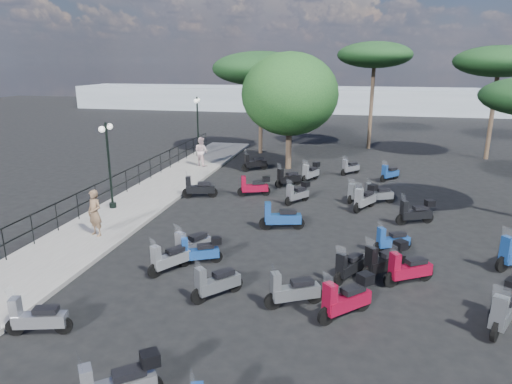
% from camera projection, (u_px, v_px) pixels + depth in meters
% --- Properties ---
extents(ground, '(120.00, 120.00, 0.00)m').
position_uv_depth(ground, '(268.00, 232.00, 17.75)').
color(ground, black).
rests_on(ground, ground).
extents(sidewalk, '(3.00, 30.00, 0.15)m').
position_uv_depth(sidewalk, '(147.00, 198.00, 21.89)').
color(sidewalk, slate).
rests_on(sidewalk, ground).
extents(railing, '(0.04, 26.04, 1.10)m').
position_uv_depth(railing, '(119.00, 181.00, 21.74)').
color(railing, black).
rests_on(railing, sidewalk).
extents(lamp_post_1, '(0.38, 1.10, 3.77)m').
position_uv_depth(lamp_post_1, '(109.00, 160.00, 19.59)').
color(lamp_post_1, black).
rests_on(lamp_post_1, sidewalk).
extents(lamp_post_2, '(0.46, 1.15, 3.97)m').
position_uv_depth(lamp_post_2, '(198.00, 123.00, 30.49)').
color(lamp_post_2, black).
rests_on(lamp_post_2, sidewalk).
extents(woman, '(0.74, 0.61, 1.74)m').
position_uv_depth(woman, '(95.00, 213.00, 16.76)').
color(woman, brown).
rests_on(woman, sidewalk).
extents(pedestrian_far, '(1.06, 0.96, 1.78)m').
position_uv_depth(pedestrian_far, '(201.00, 151.00, 27.96)').
color(pedestrian_far, beige).
rests_on(pedestrian_far, sidewalk).
extents(scooter_0, '(1.56, 0.66, 1.27)m').
position_uv_depth(scooter_0, '(37.00, 318.00, 10.98)').
color(scooter_0, black).
rests_on(scooter_0, ground).
extents(scooter_1, '(1.39, 0.83, 1.20)m').
position_uv_depth(scooter_1, '(200.00, 251.00, 14.80)').
color(scooter_1, black).
rests_on(scooter_1, ground).
extents(scooter_2, '(0.96, 1.55, 1.36)m').
position_uv_depth(scooter_2, '(192.00, 245.00, 15.24)').
color(scooter_2, black).
rests_on(scooter_2, ground).
extents(scooter_3, '(1.69, 0.73, 1.37)m').
position_uv_depth(scooter_3, '(199.00, 188.00, 21.99)').
color(scooter_3, black).
rests_on(scooter_3, ground).
extents(scooter_4, '(1.59, 0.78, 1.31)m').
position_uv_depth(scooter_4, '(254.00, 186.00, 22.27)').
color(scooter_4, black).
rests_on(scooter_4, ground).
extents(scooter_6, '(1.17, 1.32, 1.32)m').
position_uv_depth(scooter_6, '(216.00, 283.00, 12.67)').
color(scooter_6, black).
rests_on(scooter_6, ground).
extents(scooter_7, '(0.98, 1.42, 1.29)m').
position_uv_depth(scooter_7, '(169.00, 259.00, 14.24)').
color(scooter_7, black).
rests_on(scooter_7, ground).
extents(scooter_8, '(1.04, 1.34, 1.24)m').
position_uv_depth(scooter_8, '(298.00, 194.00, 21.17)').
color(scooter_8, black).
rests_on(scooter_8, ground).
extents(scooter_9, '(1.25, 1.20, 1.30)m').
position_uv_depth(scooter_9, '(288.00, 178.00, 23.97)').
color(scooter_9, black).
rests_on(scooter_9, ground).
extents(scooter_10, '(1.44, 1.09, 1.35)m').
position_uv_depth(scooter_10, '(254.00, 163.00, 27.43)').
color(scooter_10, black).
rests_on(scooter_10, ground).
extents(scooter_12, '(1.54, 0.92, 1.34)m').
position_uv_depth(scooter_12, '(293.00, 291.00, 12.23)').
color(scooter_12, black).
rests_on(scooter_12, ground).
extents(scooter_13, '(0.93, 1.40, 1.26)m').
position_uv_depth(scooter_13, '(349.00, 266.00, 13.76)').
color(scooter_13, black).
rests_on(scooter_13, ground).
extents(scooter_14, '(1.77, 0.73, 1.43)m').
position_uv_depth(scooter_14, '(281.00, 218.00, 17.84)').
color(scooter_14, black).
rests_on(scooter_14, ground).
extents(scooter_15, '(1.04, 1.56, 1.37)m').
position_uv_depth(scooter_15, '(365.00, 199.00, 20.22)').
color(scooter_15, black).
rests_on(scooter_15, ground).
extents(scooter_16, '(0.89, 1.49, 1.28)m').
position_uv_depth(scooter_16, '(311.00, 173.00, 25.07)').
color(scooter_16, black).
rests_on(scooter_16, ground).
extents(scooter_17, '(1.39, 1.38, 1.42)m').
position_uv_depth(scooter_17, '(346.00, 299.00, 11.70)').
color(scooter_17, black).
rests_on(scooter_17, ground).
extents(scooter_18, '(1.51, 1.00, 1.35)m').
position_uv_depth(scooter_18, '(408.00, 270.00, 13.47)').
color(scooter_18, black).
rests_on(scooter_18, ground).
extents(scooter_19, '(1.42, 1.32, 1.41)m').
position_uv_depth(scooter_19, '(385.00, 261.00, 13.90)').
color(scooter_19, black).
rests_on(scooter_19, ground).
extents(scooter_20, '(1.55, 0.88, 1.31)m').
position_uv_depth(scooter_20, '(416.00, 213.00, 18.44)').
color(scooter_20, black).
rests_on(scooter_20, ground).
extents(scooter_21, '(0.75, 1.42, 1.19)m').
position_uv_depth(scooter_21, '(355.00, 193.00, 21.48)').
color(scooter_21, black).
rests_on(scooter_21, ground).
extents(scooter_22, '(1.07, 1.18, 1.19)m').
position_uv_depth(scooter_22, '(350.00, 168.00, 26.49)').
color(scooter_22, black).
rests_on(scooter_22, ground).
extents(scooter_24, '(1.05, 1.66, 1.44)m').
position_uv_depth(scooter_24, '(504.00, 309.00, 11.18)').
color(scooter_24, black).
rests_on(scooter_24, ground).
extents(scooter_26, '(1.36, 0.83, 1.18)m').
position_uv_depth(scooter_26, '(392.00, 241.00, 15.78)').
color(scooter_26, black).
rests_on(scooter_26, ground).
extents(scooter_27, '(1.53, 0.83, 1.29)m').
position_uv_depth(scooter_27, '(378.00, 195.00, 21.07)').
color(scooter_27, black).
rests_on(scooter_27, ground).
extents(scooter_28, '(1.06, 1.23, 1.22)m').
position_uv_depth(scooter_28, '(389.00, 173.00, 25.14)').
color(scooter_28, black).
rests_on(scooter_28, ground).
extents(broadleaf_tree, '(5.73, 5.73, 6.94)m').
position_uv_depth(broadleaf_tree, '(290.00, 94.00, 26.90)').
color(broadleaf_tree, '#38281E').
rests_on(broadleaf_tree, ground).
extents(pine_0, '(5.34, 5.34, 7.74)m').
position_uv_depth(pine_0, '(375.00, 55.00, 32.66)').
color(pine_0, '#38281E').
rests_on(pine_0, ground).
extents(pine_1, '(5.70, 5.70, 7.36)m').
position_uv_depth(pine_1, '(499.00, 62.00, 29.10)').
color(pine_1, '#38281E').
rests_on(pine_1, ground).
extents(pine_2, '(6.64, 6.64, 7.05)m').
position_uv_depth(pine_2, '(261.00, 69.00, 31.21)').
color(pine_2, '#38281E').
rests_on(pine_2, ground).
extents(distant_hills, '(70.00, 8.00, 3.00)m').
position_uv_depth(distant_hills, '(334.00, 100.00, 59.54)').
color(distant_hills, gray).
rests_on(distant_hills, ground).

